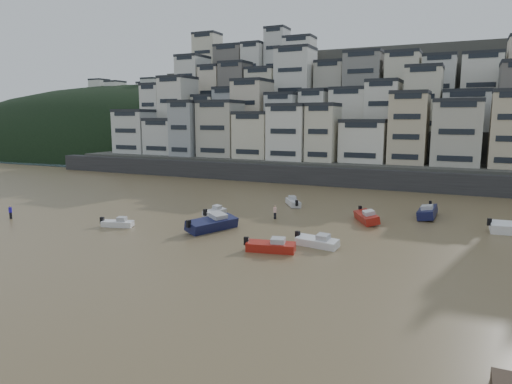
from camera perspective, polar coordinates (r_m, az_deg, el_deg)
The scene contains 14 objects.
sea_strip at distance 215.79m, azimuth -15.69°, elevation 5.57°, with size 340.00×340.00×0.00m, color #445361.
harbor_wall at distance 86.61m, azimuth 11.25°, elevation 1.82°, with size 140.00×3.00×3.50m, color #38383A.
hillside at distance 124.29m, azimuth 18.03°, elevation 8.97°, with size 141.04×66.00×50.00m.
headland at distance 198.52m, azimuth -14.27°, elevation 5.34°, with size 216.00×135.00×53.33m.
boat_f at distance 60.32m, azimuth -5.21°, elevation -2.40°, with size 4.15×1.36×1.13m, color silver, non-canonical shape.
boat_h at distance 66.82m, azimuth 4.67°, elevation -1.16°, with size 4.88×1.60×1.33m, color silver, non-canonical shape.
boat_i at distance 62.90m, azimuth 20.66°, elevation -2.16°, with size 6.70×2.19×1.83m, color #14163E, non-canonical shape.
boat_j at distance 56.28m, azimuth -16.93°, elevation -3.63°, with size 4.05×1.33×1.11m, color white, non-canonical shape.
boat_e at distance 57.76m, azimuth 13.64°, elevation -2.92°, with size 5.82×1.90×1.59m, color #A01C13, non-canonical shape.
boat_c at distance 52.34m, azimuth -5.52°, elevation -3.79°, with size 6.90×2.26×1.88m, color #151841, non-canonical shape.
boat_a at distance 44.02m, azimuth 1.86°, elevation -6.60°, with size 5.15×1.68×1.40m, color #AA1F15, non-canonical shape.
boat_b at distance 45.99m, azimuth 7.65°, elevation -6.05°, with size 4.75×1.56×1.30m, color white, non-canonical shape.
person_blue at distance 65.93m, azimuth -28.35°, elevation -2.22°, with size 0.44×0.44×1.74m, color #2719C1, non-canonical shape.
person_pink at distance 58.03m, azimuth 2.39°, elevation -2.53°, with size 0.44×0.44×1.74m, color beige, non-canonical shape.
Camera 1 is at (30.27, -18.48, 12.76)m, focal length 32.00 mm.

